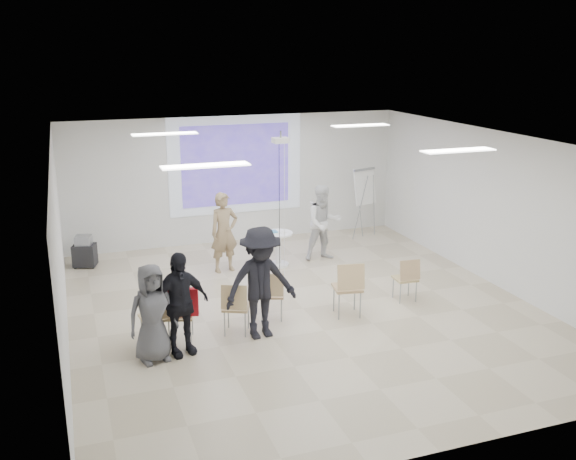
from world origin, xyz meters
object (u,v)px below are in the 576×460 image
object	(u,v)px
player_left	(224,227)
chair_right_far	(407,276)
flipchart_easel	(365,187)
chair_right_inner	(349,285)
chair_left_inner	(235,304)
audience_mid	(261,276)
chair_far_left	(156,314)
audience_left	(179,297)
laptop	(236,305)
chair_center	(272,292)
av_cart	(85,252)
pedestal_table	(278,247)
chair_left_mid	(181,313)
player_right	(324,219)
audience_outer	(152,308)

from	to	relation	value
player_left	chair_right_far	xyz separation A→B (m)	(2.74, -2.75, -0.46)
flipchart_easel	chair_right_inner	bearing A→B (deg)	-134.85
chair_left_inner	audience_mid	world-z (taller)	audience_mid
chair_far_left	audience_left	size ratio (longest dim) A/B	0.49
chair_right_far	audience_left	size ratio (longest dim) A/B	0.45
chair_right_inner	laptop	xyz separation A→B (m)	(-1.99, 0.04, -0.11)
player_left	laptop	bearing A→B (deg)	-111.39
flipchart_easel	chair_center	bearing A→B (deg)	-148.56
player_left	av_cart	size ratio (longest dim) A/B	2.75
pedestal_table	chair_far_left	bearing A→B (deg)	-135.02
flipchart_easel	chair_left_mid	bearing A→B (deg)	-156.82
chair_left_mid	audience_mid	bearing A→B (deg)	4.27
chair_far_left	av_cart	size ratio (longest dim) A/B	1.32
player_left	audience_left	bearing A→B (deg)	-125.09
chair_far_left	audience_mid	distance (m)	1.73
player_left	pedestal_table	bearing A→B (deg)	-13.83
audience_left	player_right	bearing A→B (deg)	28.06
chair_far_left	av_cart	world-z (taller)	chair_far_left
chair_right_inner	audience_outer	size ratio (longest dim) A/B	0.59
player_left	laptop	world-z (taller)	player_left
chair_left_inner	audience_left	size ratio (longest dim) A/B	0.48
player_left	audience_left	distance (m)	3.79
laptop	audience_outer	distance (m)	1.55
chair_right_far	av_cart	distance (m)	6.80
chair_right_inner	av_cart	bearing A→B (deg)	144.33
player_left	audience_outer	bearing A→B (deg)	-129.97
player_left	chair_center	size ratio (longest dim) A/B	2.18
chair_left_inner	player_left	bearing A→B (deg)	103.75
flipchart_easel	audience_mid	bearing A→B (deg)	-147.49
audience_left	pedestal_table	bearing A→B (deg)	36.84
chair_right_far	audience_mid	size ratio (longest dim) A/B	0.40
pedestal_table	audience_mid	bearing A→B (deg)	-113.14
chair_right_inner	av_cart	world-z (taller)	chair_right_inner
chair_right_inner	laptop	size ratio (longest dim) A/B	3.06
chair_left_mid	audience_outer	size ratio (longest dim) A/B	0.47
av_cart	pedestal_table	bearing A→B (deg)	-1.50
player_right	audience_mid	size ratio (longest dim) A/B	0.88
pedestal_table	audience_outer	distance (m)	4.69
audience_outer	chair_right_far	bearing A→B (deg)	-2.86
player_left	flipchart_easel	size ratio (longest dim) A/B	1.11
chair_far_left	audience_left	xyz separation A→B (m)	(0.31, -0.37, 0.39)
player_right	chair_left_inner	size ratio (longest dim) A/B	2.06
player_left	chair_right_inner	distance (m)	3.37
chair_right_inner	audience_outer	distance (m)	3.45
chair_left_mid	flipchart_easel	distance (m)	6.84
chair_center	audience_outer	world-z (taller)	audience_outer
pedestal_table	audience_left	size ratio (longest dim) A/B	0.41
chair_right_inner	audience_outer	world-z (taller)	audience_outer
player_right	chair_right_inner	distance (m)	3.18
chair_far_left	flipchart_easel	size ratio (longest dim) A/B	0.53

